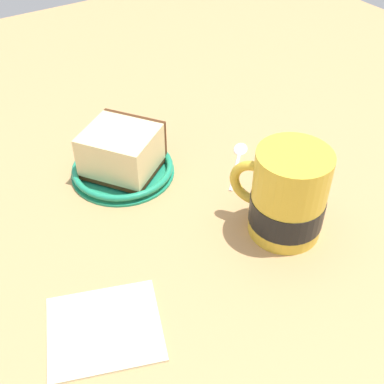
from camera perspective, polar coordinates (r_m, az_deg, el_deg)
name	(u,v)px	position (r cm, az deg, el deg)	size (l,w,h in cm)	color
ground_plane	(183,224)	(61.27, -1.08, -3.69)	(149.73, 149.73, 2.92)	tan
small_plate	(123,169)	(66.68, -7.99, 2.65)	(13.76, 13.76, 1.49)	#1E8C66
cake_slice	(122,150)	(65.15, -8.11, 4.80)	(12.20, 12.08, 5.93)	#472814
tea_mug	(287,197)	(56.11, 10.94, -0.53)	(10.76, 8.52, 10.99)	gold
teaspoon	(239,154)	(69.75, 5.46, 4.42)	(8.63, 8.72, 0.80)	silver
folded_napkin	(104,328)	(50.20, -10.10, -15.17)	(9.57, 10.89, 0.60)	beige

